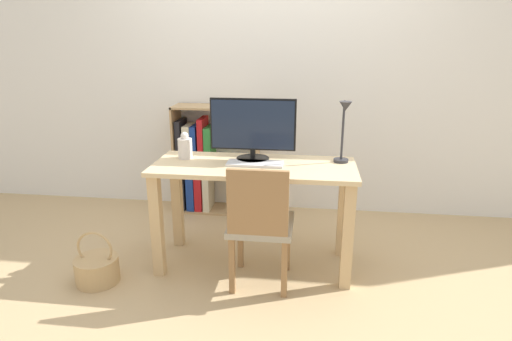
% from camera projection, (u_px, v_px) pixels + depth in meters
% --- Properties ---
extents(ground_plane, '(10.00, 10.00, 0.00)m').
position_uv_depth(ground_plane, '(254.00, 263.00, 3.04)').
color(ground_plane, tan).
extents(wall_back, '(8.00, 0.05, 2.60)m').
position_uv_depth(wall_back, '(271.00, 66.00, 3.70)').
color(wall_back, silver).
rests_on(wall_back, ground_plane).
extents(desk, '(1.34, 0.55, 0.73)m').
position_uv_depth(desk, '(254.00, 187.00, 2.87)').
color(desk, '#D8BC8C').
rests_on(desk, ground_plane).
extents(monitor, '(0.58, 0.22, 0.42)m').
position_uv_depth(monitor, '(253.00, 128.00, 2.86)').
color(monitor, black).
rests_on(monitor, desk).
extents(keyboard, '(0.37, 0.14, 0.02)m').
position_uv_depth(keyboard, '(255.00, 164.00, 2.81)').
color(keyboard, silver).
rests_on(keyboard, desk).
extents(vase, '(0.10, 0.10, 0.19)m').
position_uv_depth(vase, '(185.00, 147.00, 2.94)').
color(vase, silver).
rests_on(vase, desk).
extents(desk_lamp, '(0.10, 0.19, 0.42)m').
position_uv_depth(desk_lamp, '(344.00, 126.00, 2.75)').
color(desk_lamp, '#2D2D33').
rests_on(desk_lamp, desk).
extents(chair, '(0.40, 0.40, 0.82)m').
position_uv_depth(chair, '(260.00, 223.00, 2.64)').
color(chair, '#9E937F').
rests_on(chair, ground_plane).
extents(bookshelf, '(0.74, 0.28, 0.97)m').
position_uv_depth(bookshelf, '(203.00, 163.00, 3.86)').
color(bookshelf, tan).
rests_on(bookshelf, ground_plane).
extents(basket, '(0.28, 0.28, 0.36)m').
position_uv_depth(basket, '(97.00, 268.00, 2.79)').
color(basket, tan).
rests_on(basket, ground_plane).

